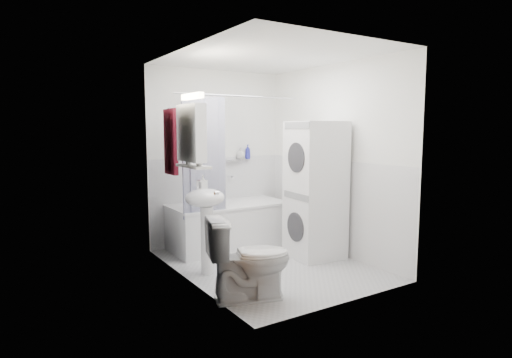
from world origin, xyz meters
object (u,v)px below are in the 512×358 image
bathtub (229,223)px  toilet (249,259)px  washer_dryer (315,190)px  sink (206,211)px

bathtub → toilet: 1.81m
washer_dryer → sink: bearing=-180.0°
sink → toilet: size_ratio=1.33×
sink → washer_dryer: (1.43, -0.13, 0.14)m
bathtub → sink: 1.16m
toilet → bathtub: bearing=-5.4°
bathtub → toilet: size_ratio=2.00×
bathtub → toilet: toilet is taller
bathtub → washer_dryer: 1.29m
sink → washer_dryer: washer_dryer is taller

